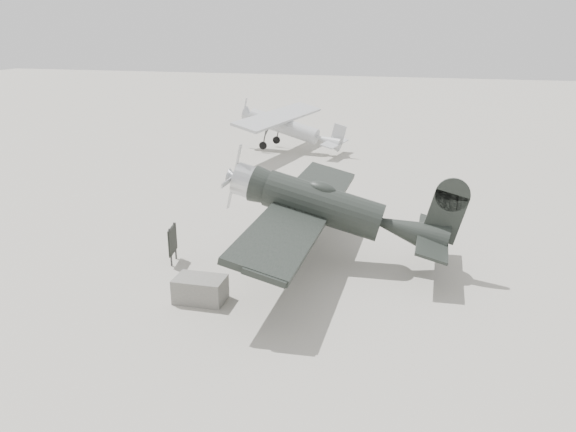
% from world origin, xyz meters
% --- Properties ---
extents(ground, '(160.00, 160.00, 0.00)m').
position_xyz_m(ground, '(0.00, 0.00, 0.00)').
color(ground, gray).
rests_on(ground, ground).
extents(lowwing_monoplane, '(8.66, 11.98, 3.90)m').
position_xyz_m(lowwing_monoplane, '(0.63, -0.31, 2.06)').
color(lowwing_monoplane, black).
rests_on(lowwing_monoplane, ground).
extents(highwing_monoplane, '(7.82, 10.96, 3.09)m').
position_xyz_m(highwing_monoplane, '(-6.04, 18.05, 1.94)').
color(highwing_monoplane, '#A1A4A6').
rests_on(highwing_monoplane, ground).
extents(equipment_block, '(1.64, 1.05, 0.81)m').
position_xyz_m(equipment_block, '(-2.90, -4.62, 0.40)').
color(equipment_block, '#62605B').
rests_on(equipment_block, ground).
extents(sign_board, '(0.27, 1.01, 1.47)m').
position_xyz_m(sign_board, '(-5.13, -2.00, 0.88)').
color(sign_board, '#333333').
rests_on(sign_board, ground).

